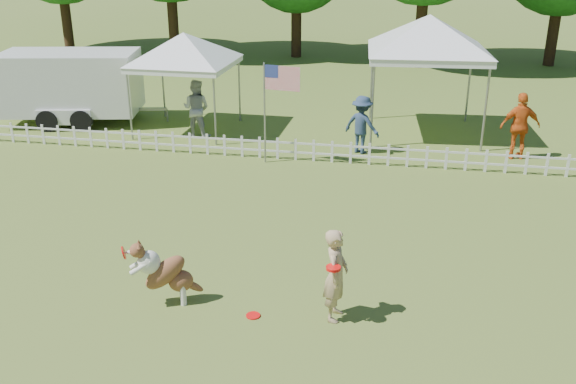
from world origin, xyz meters
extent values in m
plane|color=#4A631F|center=(0.00, 0.00, 0.00)|extent=(120.00, 120.00, 0.00)
imported|color=tan|center=(1.74, -0.48, 0.78)|extent=(0.41, 0.59, 1.55)
cylinder|color=red|center=(0.44, -0.71, 0.01)|extent=(0.31, 0.31, 0.02)
imported|color=#A6A6AB|center=(-3.57, 8.60, 0.87)|extent=(0.92, 0.76, 1.74)
imported|color=#263852|center=(1.45, 7.99, 0.81)|extent=(1.20, 0.98, 1.62)
imported|color=#D35618|center=(5.69, 8.30, 0.91)|extent=(1.14, 0.65, 1.83)
camera|label=1|loc=(2.66, -9.31, 5.77)|focal=40.00mm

